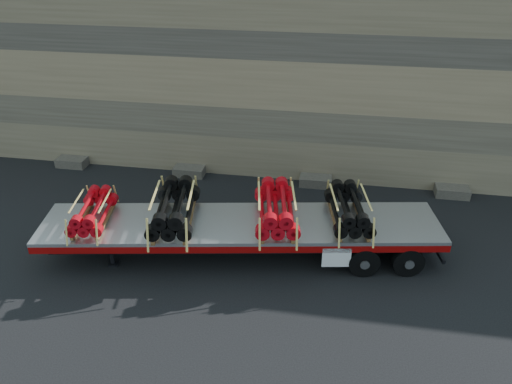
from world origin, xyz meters
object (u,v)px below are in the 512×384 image
at_px(bundle_midrear, 276,209).
at_px(bundle_front, 93,212).
at_px(trailer, 241,238).
at_px(bundle_rear, 349,210).
at_px(bundle_midfront, 174,209).

bearing_deg(bundle_midrear, bundle_front, -180.00).
bearing_deg(trailer, bundle_midrear, 0.00).
distance_m(bundle_front, bundle_rear, 7.41).
relative_size(bundle_midfront, bundle_rear, 1.11).
bearing_deg(bundle_midrear, bundle_rear, 0.00).
height_order(trailer, bundle_rear, bundle_rear).
xyz_separation_m(trailer, bundle_midrear, (1.02, 0.18, 1.01)).
distance_m(trailer, bundle_rear, 3.29).
height_order(bundle_midfront, bundle_rear, bundle_midfront).
bearing_deg(bundle_rear, bundle_midrear, 180.00).
height_order(trailer, bundle_midfront, bundle_midfront).
distance_m(bundle_midfront, bundle_midrear, 2.95).
relative_size(bundle_midfront, bundle_midrear, 1.04).
bearing_deg(bundle_front, bundle_midfront, -0.00).
bearing_deg(bundle_midfront, trailer, 0.00).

